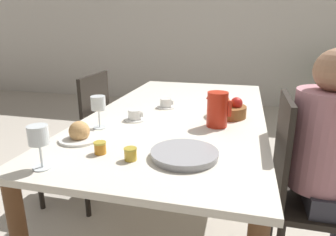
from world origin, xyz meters
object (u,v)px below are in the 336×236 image
Objects in this scene: teacup_near_person at (135,116)px; wine_glass_water at (98,105)px; chair_opposite at (83,137)px; teacup_across at (166,104)px; fruit_bowl at (228,109)px; serving_tray at (184,154)px; person_seated at (331,156)px; potted_plant at (335,83)px; wine_glass_juice at (39,138)px; bread_plate at (80,134)px; jam_jar_amber at (100,147)px; jam_jar_red at (130,153)px; red_pitcher at (217,109)px; chair_person_side at (303,189)px.

wine_glass_water is at bearing -127.11° from teacup_near_person.
chair_opposite reaches higher than teacup_across.
serving_tray is at bearing -102.09° from fruit_bowl.
potted_plant is at bearing 165.43° from person_seated.
teacup_near_person is at bearing 52.89° from wine_glass_water.
teacup_across is at bearing 76.52° from wine_glass_juice.
wine_glass_juice is at bearing -87.29° from bread_plate.
jam_jar_amber is at bearing -36.17° from bread_plate.
fruit_bowl is at bearing 21.31° from teacup_near_person.
chair_opposite is at bearing 125.66° from jam_jar_amber.
wine_glass_juice reaches higher than jam_jar_red.
wine_glass_juice is 1.10m from fruit_bowl.
jam_jar_red is at bearing -47.89° from wine_glass_water.
chair_opposite reaches higher than potted_plant.
person_seated is 6.73× the size of wine_glass_water.
jam_jar_red is at bearing -119.85° from red_pitcher.
chair_person_side is 5.47× the size of wine_glass_water.
red_pitcher is 0.21m from fruit_bowl.
jam_jar_red is 3.78m from potted_plant.
fruit_bowl is (-0.40, 0.36, 0.28)m from chair_person_side.
chair_person_side is at bearing -101.41° from person_seated.
serving_tray is at bearing -26.97° from wine_glass_water.
chair_person_side is 3.36× the size of serving_tray.
jam_jar_amber is 0.15m from jam_jar_red.
red_pitcher is 0.24× the size of potted_plant.
chair_person_side reaches higher than potted_plant.
wine_glass_water is 3.28× the size of jam_jar_red.
fruit_bowl is (0.50, 0.70, 0.02)m from jam_jar_amber.
chair_person_side is 17.96× the size of jam_jar_amber.
fruit_bowl is at bearing 53.28° from wine_glass_juice.
teacup_across reaches higher than potted_plant.
red_pitcher is 1.48× the size of teacup_across.
jam_jar_amber is at bearing 168.80° from jam_jar_red.
person_seated is at bearing -104.72° from chair_opposite.
wine_glass_water is 0.47m from jam_jar_red.
potted_plant is at bearing 64.27° from fruit_bowl.
potted_plant is at bearing 64.28° from jam_jar_red.
chair_opposite is at bearing -130.88° from potted_plant.
red_pitcher is at bearing -108.35° from person_seated.
potted_plant is (1.96, 3.24, -0.25)m from bread_plate.
teacup_near_person is 0.65× the size of bread_plate.
jam_jar_red is at bearing -25.66° from bread_plate.
teacup_across is at bearing 69.77° from bread_plate.
wine_glass_water is 0.22× the size of potted_plant.
chair_opposite reaches higher than red_pitcher.
person_seated reaches higher than wine_glass_water.
teacup_across is 0.45× the size of serving_tray.
teacup_across is at bearing 94.68° from jam_jar_red.
chair_opposite is at bearing 155.68° from teacup_near_person.
chair_opposite is at bearing -104.72° from person_seated.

